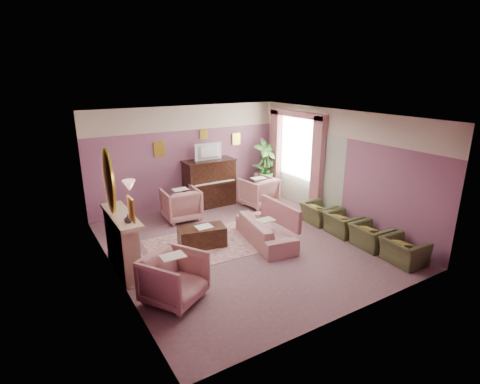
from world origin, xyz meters
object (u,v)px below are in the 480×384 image
television (209,151)px  olive_chair_c (343,220)px  floral_armchair_left (181,202)px  olive_chair_d (318,210)px  piano (209,184)px  side_table (262,185)px  floral_armchair_front (174,276)px  floral_armchair_right (258,190)px  coffee_table (202,237)px  olive_chair_a (404,247)px  olive_chair_b (371,233)px  sofa (265,226)px

television → olive_chair_c: size_ratio=1.02×
floral_armchair_left → olive_chair_d: 3.50m
piano → olive_chair_d: piano is taller
side_table → television: bearing=-179.7°
floral_armchair_front → olive_chair_d: 4.56m
floral_armchair_right → olive_chair_c: bearing=-78.0°
floral_armchair_front → side_table: 5.86m
coffee_table → olive_chair_a: bearing=-41.5°
olive_chair_c → side_table: side_table is taller
television → floral_armchair_front: size_ratio=0.88×
olive_chair_c → olive_chair_b: bearing=-90.0°
olive_chair_a → piano: bearing=109.1°
television → floral_armchair_front: (-2.62, -3.85, -1.14)m
coffee_table → olive_chair_c: (3.10, -1.11, 0.11)m
sofa → olive_chair_b: 2.28m
sofa → television: bearing=89.1°
olive_chair_c → olive_chair_d: bearing=90.0°
coffee_table → olive_chair_c: size_ratio=1.28×
sofa → olive_chair_b: sofa is taller
floral_armchair_right → olive_chair_a: (0.57, -4.32, -0.12)m
floral_armchair_left → side_table: 2.95m
floral_armchair_left → olive_chair_d: (2.86, -2.01, -0.12)m
sofa → floral_armchair_front: bearing=-157.2°
coffee_table → olive_chair_a: olive_chair_a is taller
sofa → floral_armchair_right: (1.22, 2.09, 0.08)m
sofa → floral_armchair_left: floral_armchair_left is taller
floral_armchair_front → side_table: size_ratio=1.30×
olive_chair_d → side_table: (0.04, 2.54, 0.01)m
olive_chair_c → floral_armchair_front: bearing=-173.5°
olive_chair_b → floral_armchair_right: bearing=99.2°
side_table → olive_chair_a: bearing=-90.5°
piano → olive_chair_a: (1.75, -5.04, -0.31)m
piano → television: television is taller
olive_chair_d → olive_chair_b: bearing=-90.0°
floral_armchair_front → olive_chair_a: size_ratio=1.16×
piano → olive_chair_b: piano is taller
olive_chair_c → side_table: size_ratio=1.12×
olive_chair_a → floral_armchair_right: bearing=97.5°
sofa → floral_armchair_front: (-2.58, -1.08, 0.08)m
floral_armchair_left → olive_chair_c: 4.03m
olive_chair_d → piano: bearing=124.0°
television → floral_armchair_left: size_ratio=0.88×
piano → floral_armchair_front: size_ratio=1.54×
sofa → olive_chair_d: size_ratio=2.35×
olive_chair_a → side_table: bearing=89.5°
coffee_table → olive_chair_b: 3.65m
olive_chair_a → olive_chair_b: (0.00, 0.82, 0.00)m
floral_armchair_right → olive_chair_a: floral_armchair_right is taller
piano → olive_chair_c: bearing=-62.8°
television → side_table: (1.79, 0.01, -1.25)m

